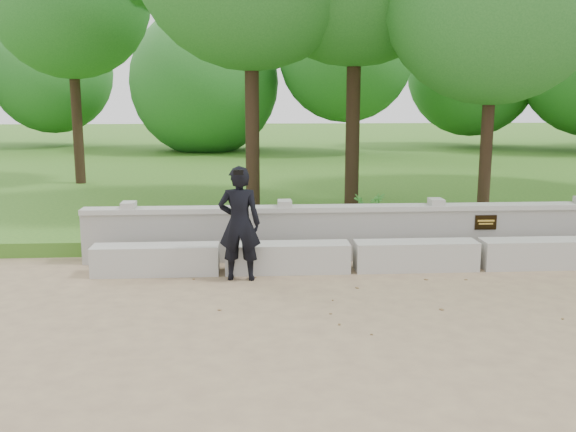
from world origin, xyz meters
The scene contains 7 objects.
ground centered at (0.00, 0.00, 0.00)m, with size 80.00×80.00×0.00m, color #9C865F.
lawn centered at (0.00, 14.00, 0.12)m, with size 40.00×22.00×0.25m, color #31631D.
concrete_bench centered at (0.00, 1.90, 0.22)m, with size 11.90×0.45×0.45m.
parapet_wall centered at (0.00, 2.60, 0.46)m, with size 12.50×0.35×0.90m.
man_main centered at (-3.72, 1.53, 0.84)m, with size 0.65×0.58×1.69m.
shrub_a centered at (-1.44, 4.56, 0.51)m, with size 0.28×0.19×0.53m, color #3D9031.
shrub_d centered at (-1.22, 3.89, 0.57)m, with size 0.36×0.32×0.64m, color #3D9031.
Camera 1 is at (-3.60, -7.62, 2.70)m, focal length 40.00 mm.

